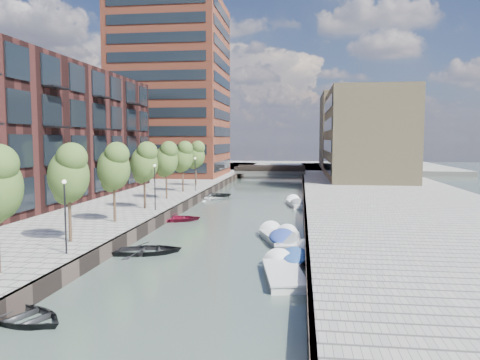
% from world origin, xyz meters
% --- Properties ---
extents(water, '(300.00, 300.00, 0.00)m').
position_xyz_m(water, '(0.00, 40.00, 0.00)').
color(water, '#38473F').
rests_on(water, ground).
extents(quay_right, '(20.00, 140.00, 1.00)m').
position_xyz_m(quay_right, '(16.00, 40.00, 0.50)').
color(quay_right, gray).
rests_on(quay_right, ground).
extents(quay_wall_left, '(0.25, 140.00, 1.00)m').
position_xyz_m(quay_wall_left, '(-6.10, 40.00, 0.50)').
color(quay_wall_left, '#332823').
rests_on(quay_wall_left, ground).
extents(quay_wall_right, '(0.25, 140.00, 1.00)m').
position_xyz_m(quay_wall_right, '(6.10, 40.00, 0.50)').
color(quay_wall_right, '#332823').
rests_on(quay_wall_right, ground).
extents(far_closure, '(80.00, 40.00, 1.00)m').
position_xyz_m(far_closure, '(0.00, 100.00, 0.50)').
color(far_closure, gray).
rests_on(far_closure, ground).
extents(apartment_block, '(8.00, 38.00, 14.00)m').
position_xyz_m(apartment_block, '(-20.00, 30.00, 8.00)').
color(apartment_block, black).
rests_on(apartment_block, quay_left).
extents(tower, '(18.00, 18.00, 30.00)m').
position_xyz_m(tower, '(-17.00, 65.00, 16.00)').
color(tower, brown).
rests_on(tower, quay_left).
extents(tan_block_near, '(12.00, 25.00, 14.00)m').
position_xyz_m(tan_block_near, '(16.00, 62.00, 8.00)').
color(tan_block_near, '#8E7C57').
rests_on(tan_block_near, quay_right).
extents(tan_block_far, '(12.00, 20.00, 16.00)m').
position_xyz_m(tan_block_far, '(16.00, 88.00, 9.00)').
color(tan_block_far, '#8E7C57').
rests_on(tan_block_far, quay_right).
extents(bridge, '(13.00, 6.00, 1.30)m').
position_xyz_m(bridge, '(0.00, 72.00, 1.39)').
color(bridge, gray).
rests_on(bridge, ground).
extents(tree_1, '(2.50, 2.50, 5.95)m').
position_xyz_m(tree_1, '(-8.50, 11.00, 5.31)').
color(tree_1, '#382619').
rests_on(tree_1, quay_left).
extents(tree_2, '(2.50, 2.50, 5.95)m').
position_xyz_m(tree_2, '(-8.50, 18.00, 5.31)').
color(tree_2, '#382619').
rests_on(tree_2, quay_left).
extents(tree_3, '(2.50, 2.50, 5.95)m').
position_xyz_m(tree_3, '(-8.50, 25.00, 5.31)').
color(tree_3, '#382619').
rests_on(tree_3, quay_left).
extents(tree_4, '(2.50, 2.50, 5.95)m').
position_xyz_m(tree_4, '(-8.50, 32.00, 5.31)').
color(tree_4, '#382619').
rests_on(tree_4, quay_left).
extents(tree_5, '(2.50, 2.50, 5.95)m').
position_xyz_m(tree_5, '(-8.50, 39.00, 5.31)').
color(tree_5, '#382619').
rests_on(tree_5, quay_left).
extents(tree_6, '(2.50, 2.50, 5.95)m').
position_xyz_m(tree_6, '(-8.50, 46.00, 5.31)').
color(tree_6, '#382619').
rests_on(tree_6, quay_left).
extents(lamp_0, '(0.24, 0.24, 4.12)m').
position_xyz_m(lamp_0, '(-7.20, 8.00, 3.51)').
color(lamp_0, black).
rests_on(lamp_0, quay_left).
extents(lamp_1, '(0.24, 0.24, 4.12)m').
position_xyz_m(lamp_1, '(-7.20, 24.00, 3.51)').
color(lamp_1, black).
rests_on(lamp_1, quay_left).
extents(lamp_2, '(0.24, 0.24, 4.12)m').
position_xyz_m(lamp_2, '(-7.20, 40.00, 3.51)').
color(lamp_2, black).
rests_on(lamp_2, quay_left).
extents(sloop_0, '(4.86, 4.18, 0.85)m').
position_xyz_m(sloop_0, '(-5.40, 1.00, 0.00)').
color(sloop_0, black).
rests_on(sloop_0, ground).
extents(sloop_1, '(5.14, 4.29, 0.92)m').
position_xyz_m(sloop_1, '(-4.05, 12.47, 0.00)').
color(sloop_1, black).
rests_on(sloop_1, ground).
extents(sloop_2, '(5.07, 4.22, 0.91)m').
position_xyz_m(sloop_2, '(-5.40, 24.44, 0.00)').
color(sloop_2, maroon).
rests_on(sloop_2, ground).
extents(sloop_3, '(4.72, 4.02, 0.83)m').
position_xyz_m(sloop_3, '(-4.98, 39.02, 0.00)').
color(sloop_3, white).
rests_on(sloop_3, ground).
extents(sloop_4, '(5.73, 4.84, 1.01)m').
position_xyz_m(sloop_4, '(-5.40, 41.92, 0.00)').
color(sloop_4, '#242427').
rests_on(sloop_4, ground).
extents(motorboat_0, '(3.04, 5.23, 1.65)m').
position_xyz_m(motorboat_0, '(5.51, 11.95, 0.20)').
color(motorboat_0, white).
rests_on(motorboat_0, ground).
extents(motorboat_1, '(2.02, 5.23, 1.72)m').
position_xyz_m(motorboat_1, '(4.78, 16.74, 0.21)').
color(motorboat_1, silver).
rests_on(motorboat_1, ground).
extents(motorboat_2, '(2.67, 5.63, 1.80)m').
position_xyz_m(motorboat_2, '(4.74, 8.69, 0.11)').
color(motorboat_2, silver).
rests_on(motorboat_2, ground).
extents(motorboat_3, '(3.73, 6.08, 1.92)m').
position_xyz_m(motorboat_3, '(4.21, 17.20, 0.23)').
color(motorboat_3, silver).
rests_on(motorboat_3, ground).
extents(motorboat_4, '(2.85, 5.52, 1.75)m').
position_xyz_m(motorboat_4, '(5.29, 35.69, 0.21)').
color(motorboat_4, white).
rests_on(motorboat_4, ground).
extents(car, '(1.89, 3.60, 1.17)m').
position_xyz_m(car, '(10.83, 57.88, 1.58)').
color(car, '#9B9E9F').
rests_on(car, quay_right).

